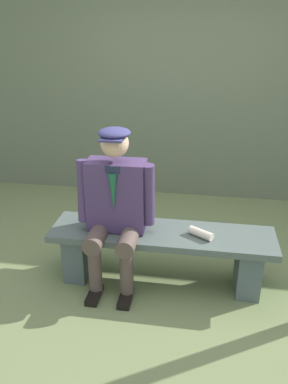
# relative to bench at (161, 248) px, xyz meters

# --- Properties ---
(ground_plane) EXTENTS (30.00, 30.00, 0.00)m
(ground_plane) POSITION_rel_bench_xyz_m (0.00, 0.00, -0.32)
(ground_plane) COLOR #687648
(bench) EXTENTS (1.88, 0.48, 0.48)m
(bench) POSITION_rel_bench_xyz_m (0.00, 0.00, 0.00)
(bench) COLOR #4A5751
(bench) RESTS_ON ground
(seated_man) EXTENTS (0.64, 0.60, 1.35)m
(seated_man) POSITION_rel_bench_xyz_m (0.38, 0.06, 0.43)
(seated_man) COLOR #433058
(seated_man) RESTS_ON ground
(rolled_magazine) EXTENTS (0.21, 0.17, 0.07)m
(rolled_magazine) POSITION_rel_bench_xyz_m (-0.32, 0.04, 0.19)
(rolled_magazine) COLOR beige
(rolled_magazine) RESTS_ON bench
(stadium_wall) EXTENTS (12.00, 0.24, 2.58)m
(stadium_wall) POSITION_rel_bench_xyz_m (0.00, -2.02, 0.98)
(stadium_wall) COLOR #5D674F
(stadium_wall) RESTS_ON ground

